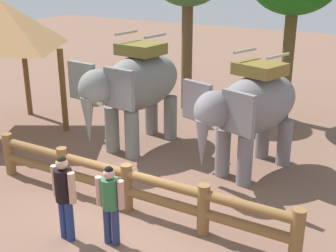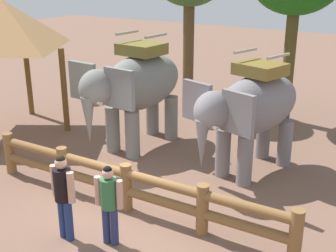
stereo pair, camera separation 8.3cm
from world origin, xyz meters
The scene contains 7 objects.
ground_plane centered at (0.00, 0.00, 0.00)m, with size 60.00×60.00×0.00m, color brown.
log_fence centered at (0.00, 0.30, 0.61)m, with size 7.33×0.45×1.05m.
elephant_near_left centered at (-1.87, 3.26, 1.81)m, with size 2.14×3.76×3.22m.
elephant_center centered at (1.45, 3.38, 1.69)m, with size 2.32×3.60×3.01m.
tourist_woman_in_black centered at (0.49, -0.83, 0.91)m, with size 0.55×0.36×1.58m.
tourist_man_in_blue centered at (-0.33, -1.15, 0.99)m, with size 0.60×0.37×1.71m.
thatched_shelter centered at (-5.99, 2.34, 3.26)m, with size 3.79×3.79×4.02m.
Camera 1 is at (5.10, -6.27, 4.86)m, focal length 47.34 mm.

